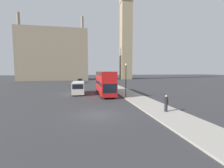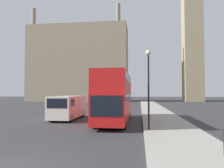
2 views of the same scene
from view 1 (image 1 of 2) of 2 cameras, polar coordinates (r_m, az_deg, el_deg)
name	(u,v)px [view 1 (image 1 of 2)]	position (r m, az deg, el deg)	size (l,w,h in m)	color
ground_plane	(97,115)	(15.40, -5.58, -11.52)	(300.00, 300.00, 0.00)	#333335
sidewalk_strip	(161,110)	(17.41, 18.10, -9.55)	(3.85, 120.00, 0.15)	#9E998E
clock_tower	(126,22)	(83.86, 5.38, 22.60)	(5.91, 6.08, 57.88)	tan
building_block_distant	(54,55)	(76.77, -21.08, 10.27)	(30.91, 10.05, 28.85)	gray
red_double_decker_bus	(105,82)	(27.66, -2.70, 0.88)	(2.45, 10.41, 4.26)	red
white_van	(78,87)	(29.10, -12.71, -1.31)	(2.16, 6.06, 2.29)	silver
pedestrian	(166,103)	(16.68, 19.91, -6.92)	(0.54, 0.38, 1.73)	#23232D
street_lamp	(126,75)	(23.99, 5.33, 3.42)	(0.36, 0.36, 5.39)	black
parked_sedan	(80,81)	(56.34, -12.04, 1.14)	(1.80, 4.78, 1.53)	black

